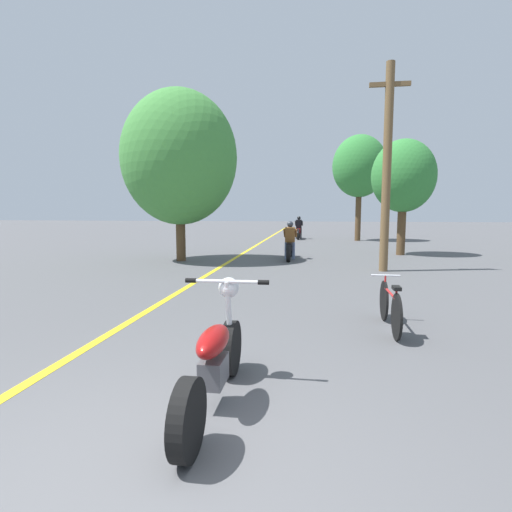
{
  "coord_description": "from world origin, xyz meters",
  "views": [
    {
      "loc": [
        1.16,
        -2.09,
        1.75
      ],
      "look_at": [
        0.09,
        5.2,
        0.9
      ],
      "focal_mm": 28.0,
      "sensor_mm": 36.0,
      "label": 1
    }
  ],
  "objects_px": {
    "roadside_tree_left": "(179,158)",
    "bicycle_parked": "(390,306)",
    "motorcycle_rider_far": "(299,230)",
    "utility_pole": "(387,166)",
    "roadside_tree_right_far": "(360,167)",
    "motorcycle_rider_lead": "(290,245)",
    "roadside_tree_right_near": "(404,177)",
    "motorcycle_foreground": "(215,358)"
  },
  "relations": [
    {
      "from": "utility_pole",
      "to": "roadside_tree_right_near",
      "type": "bearing_deg",
      "value": 72.8
    },
    {
      "from": "motorcycle_rider_far",
      "to": "bicycle_parked",
      "type": "relative_size",
      "value": 1.23
    },
    {
      "from": "motorcycle_rider_lead",
      "to": "motorcycle_rider_far",
      "type": "relative_size",
      "value": 1.04
    },
    {
      "from": "utility_pole",
      "to": "motorcycle_rider_far",
      "type": "bearing_deg",
      "value": 103.1
    },
    {
      "from": "roadside_tree_left",
      "to": "motorcycle_rider_far",
      "type": "relative_size",
      "value": 2.86
    },
    {
      "from": "utility_pole",
      "to": "bicycle_parked",
      "type": "bearing_deg",
      "value": -98.4
    },
    {
      "from": "utility_pole",
      "to": "motorcycle_foreground",
      "type": "distance_m",
      "value": 9.26
    },
    {
      "from": "roadside_tree_left",
      "to": "bicycle_parked",
      "type": "xyz_separation_m",
      "value": [
        5.68,
        -7.24,
        -3.15
      ]
    },
    {
      "from": "utility_pole",
      "to": "roadside_tree_right_far",
      "type": "height_order",
      "value": "roadside_tree_right_far"
    },
    {
      "from": "roadside_tree_right_near",
      "to": "motorcycle_foreground",
      "type": "relative_size",
      "value": 2.16
    },
    {
      "from": "motorcycle_foreground",
      "to": "motorcycle_rider_far",
      "type": "bearing_deg",
      "value": 90.24
    },
    {
      "from": "roadside_tree_right_near",
      "to": "roadside_tree_left",
      "type": "xyz_separation_m",
      "value": [
        -7.91,
        -3.03,
        0.47
      ]
    },
    {
      "from": "roadside_tree_right_far",
      "to": "utility_pole",
      "type": "bearing_deg",
      "value": -92.32
    },
    {
      "from": "utility_pole",
      "to": "roadside_tree_right_near",
      "type": "distance_m",
      "value": 4.65
    },
    {
      "from": "roadside_tree_right_far",
      "to": "motorcycle_rider_far",
      "type": "height_order",
      "value": "roadside_tree_right_far"
    },
    {
      "from": "roadside_tree_right_far",
      "to": "roadside_tree_left",
      "type": "bearing_deg",
      "value": -124.33
    },
    {
      "from": "utility_pole",
      "to": "roadside_tree_left",
      "type": "relative_size",
      "value": 1.0
    },
    {
      "from": "roadside_tree_left",
      "to": "bicycle_parked",
      "type": "relative_size",
      "value": 3.52
    },
    {
      "from": "utility_pole",
      "to": "bicycle_parked",
      "type": "xyz_separation_m",
      "value": [
        -0.86,
        -5.83,
        -2.63
      ]
    },
    {
      "from": "roadside_tree_right_far",
      "to": "bicycle_parked",
      "type": "height_order",
      "value": "roadside_tree_right_far"
    },
    {
      "from": "bicycle_parked",
      "to": "motorcycle_foreground",
      "type": "bearing_deg",
      "value": -127.1
    },
    {
      "from": "roadside_tree_right_near",
      "to": "motorcycle_rider_lead",
      "type": "xyz_separation_m",
      "value": [
        -4.22,
        -2.0,
        -2.51
      ]
    },
    {
      "from": "roadside_tree_left",
      "to": "motorcycle_foreground",
      "type": "distance_m",
      "value": 10.97
    },
    {
      "from": "roadside_tree_left",
      "to": "motorcycle_foreground",
      "type": "xyz_separation_m",
      "value": [
        3.7,
        -9.86,
        -3.06
      ]
    },
    {
      "from": "roadside_tree_right_near",
      "to": "bicycle_parked",
      "type": "xyz_separation_m",
      "value": [
        -2.24,
        -10.27,
        -2.68
      ]
    },
    {
      "from": "roadside_tree_right_near",
      "to": "roadside_tree_right_far",
      "type": "bearing_deg",
      "value": 97.11
    },
    {
      "from": "roadside_tree_right_near",
      "to": "roadside_tree_right_far",
      "type": "xyz_separation_m",
      "value": [
        -0.9,
        7.24,
        1.15
      ]
    },
    {
      "from": "roadside_tree_right_far",
      "to": "roadside_tree_left",
      "type": "relative_size",
      "value": 1.03
    },
    {
      "from": "roadside_tree_right_near",
      "to": "motorcycle_foreground",
      "type": "distance_m",
      "value": 13.8
    },
    {
      "from": "utility_pole",
      "to": "motorcycle_foreground",
      "type": "relative_size",
      "value": 2.81
    },
    {
      "from": "roadside_tree_left",
      "to": "motorcycle_rider_far",
      "type": "height_order",
      "value": "roadside_tree_left"
    },
    {
      "from": "motorcycle_rider_lead",
      "to": "motorcycle_rider_far",
      "type": "bearing_deg",
      "value": 90.49
    },
    {
      "from": "motorcycle_foreground",
      "to": "motorcycle_rider_lead",
      "type": "height_order",
      "value": "motorcycle_rider_lead"
    },
    {
      "from": "roadside_tree_right_near",
      "to": "motorcycle_rider_far",
      "type": "height_order",
      "value": "roadside_tree_right_near"
    },
    {
      "from": "roadside_tree_right_far",
      "to": "roadside_tree_left",
      "type": "distance_m",
      "value": 12.45
    },
    {
      "from": "roadside_tree_right_near",
      "to": "motorcycle_rider_far",
      "type": "distance_m",
      "value": 9.54
    },
    {
      "from": "utility_pole",
      "to": "roadside_tree_left",
      "type": "distance_m",
      "value": 6.71
    },
    {
      "from": "motorcycle_rider_far",
      "to": "roadside_tree_right_far",
      "type": "bearing_deg",
      "value": -14.81
    },
    {
      "from": "utility_pole",
      "to": "roadside_tree_left",
      "type": "height_order",
      "value": "utility_pole"
    },
    {
      "from": "roadside_tree_right_near",
      "to": "motorcycle_rider_far",
      "type": "relative_size",
      "value": 2.21
    },
    {
      "from": "motorcycle_rider_lead",
      "to": "bicycle_parked",
      "type": "bearing_deg",
      "value": -76.55
    },
    {
      "from": "motorcycle_foreground",
      "to": "motorcycle_rider_lead",
      "type": "distance_m",
      "value": 10.88
    }
  ]
}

